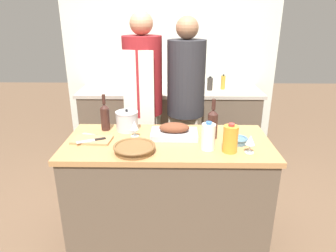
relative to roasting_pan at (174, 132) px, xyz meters
The scene contains 22 objects.
ground_plane 0.92m from the roasting_pan, 122.67° to the right, with size 12.00×12.00×0.00m, color brown.
kitchen_island 0.49m from the roasting_pan, 122.67° to the right, with size 1.56×0.71×0.87m.
back_counter 1.44m from the roasting_pan, 92.08° to the left, with size 2.17×0.60×0.92m.
back_wall 1.75m from the roasting_pan, 91.65° to the left, with size 2.67×0.10×2.55m.
roasting_pan is the anchor object (origin of this frame).
wicker_basket 0.39m from the roasting_pan, 134.84° to the right, with size 0.29×0.29×0.05m.
cutting_board 0.63m from the roasting_pan, behind, with size 0.30×0.20×0.02m.
stock_pot 0.41m from the roasting_pan, 159.93° to the left, with size 0.18×0.18×0.18m.
mixing_bowl 0.49m from the roasting_pan, 13.90° to the right, with size 0.14×0.14×0.05m.
juice_jug 0.47m from the roasting_pan, 33.94° to the right, with size 0.10×0.10×0.21m.
milk_jug 0.33m from the roasting_pan, 42.78° to the right, with size 0.10×0.10×0.21m.
wine_bottle_green 0.30m from the roasting_pan, ahead, with size 0.08×0.08×0.31m.
wine_bottle_dark 0.59m from the roasting_pan, 165.54° to the left, with size 0.07×0.07×0.30m.
wine_glass_left 0.59m from the roasting_pan, 27.63° to the right, with size 0.07×0.07×0.13m.
wine_glass_right 0.31m from the roasting_pan, behind, with size 0.07×0.07×0.12m.
knife_chef 0.63m from the roasting_pan, 168.29° to the right, with size 0.21×0.12×0.01m.
knife_paring 0.65m from the roasting_pan, behind, with size 0.18×0.08×0.01m.
condiment_bottle_tall 1.42m from the roasting_pan, 72.41° to the left, with size 0.07×0.07×0.17m.
condiment_bottle_short 1.52m from the roasting_pan, 67.08° to the left, with size 0.05×0.05×0.18m.
condiment_bottle_extra 1.28m from the roasting_pan, 84.52° to the left, with size 0.05×0.05×0.16m.
person_cook_aproned 0.69m from the roasting_pan, 115.71° to the left, with size 0.36×0.38×1.80m.
person_cook_guest 0.65m from the roasting_pan, 80.03° to the left, with size 0.36×0.36×1.76m.
Camera 1 is at (0.04, -2.09, 1.77)m, focal length 32.00 mm.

